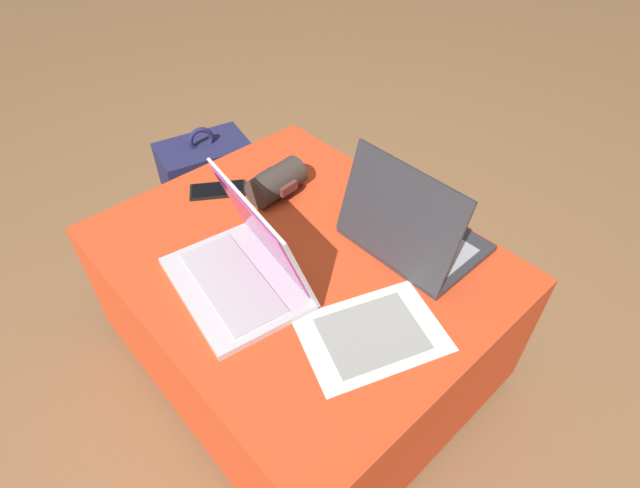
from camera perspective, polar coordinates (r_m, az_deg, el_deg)
ground_plane at (r=1.58m, az=-1.99°, el=-12.64°), size 14.00×14.00×0.00m
ottoman at (r=1.40m, az=-2.21°, el=-7.51°), size 0.96×0.78×0.45m
laptop_near at (r=1.15m, az=-8.73°, el=-2.45°), size 0.37×0.29×0.25m
laptop_far at (r=1.24m, az=10.23°, el=1.50°), size 0.32×0.25×0.25m
cell_phone at (r=1.45m, az=-11.63°, el=6.07°), size 0.14×0.17×0.01m
backpack at (r=1.82m, az=-12.32°, el=5.13°), size 0.29×0.32×0.50m
paper_sheet at (r=1.08m, az=5.96°, el=-10.16°), size 0.30×0.35×0.00m
wrist_brace at (r=1.39m, az=-4.97°, el=7.10°), size 0.11×0.17×0.08m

